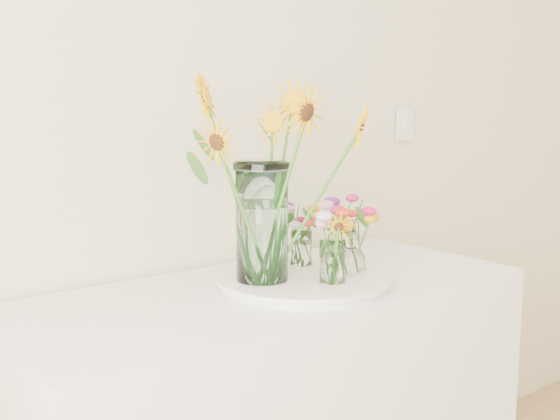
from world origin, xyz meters
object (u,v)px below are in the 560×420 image
at_px(tray, 304,282).
at_px(small_vase_b, 350,251).
at_px(small_vase_a, 332,262).
at_px(small_vase_c, 301,248).
at_px(mason_jar, 262,222).

height_order(tray, small_vase_b, small_vase_b).
bearing_deg(small_vase_b, small_vase_a, -154.94).
xyz_separation_m(small_vase_a, small_vase_c, (0.06, 0.20, -0.01)).
distance_m(tray, small_vase_a, 0.12).
xyz_separation_m(tray, small_vase_c, (0.08, 0.10, 0.06)).
height_order(mason_jar, small_vase_c, mason_jar).
relative_size(tray, small_vase_b, 3.65).
bearing_deg(tray, small_vase_a, -82.50).
height_order(mason_jar, small_vase_a, mason_jar).
height_order(small_vase_a, small_vase_b, small_vase_b).
bearing_deg(tray, small_vase_b, -18.97).
distance_m(tray, small_vase_c, 0.14).
bearing_deg(small_vase_a, small_vase_b, 25.06).
bearing_deg(small_vase_b, small_vase_c, 109.19).
distance_m(tray, mason_jar, 0.21).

